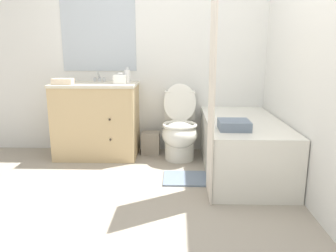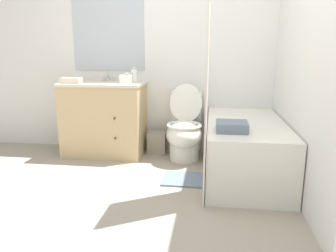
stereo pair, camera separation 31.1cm
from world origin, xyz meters
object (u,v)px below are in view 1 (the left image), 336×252
bathtub (242,146)px  bath_towel_folded (234,125)px  wastebasket (151,143)px  soap_dispenser (127,76)px  tissue_box (120,79)px  toilet (180,130)px  vanity_cabinet (97,119)px  bath_mat (187,178)px  sink_faucet (99,78)px  hand_towel_folded (63,81)px

bathtub → bath_towel_folded: bearing=-111.5°
wastebasket → soap_dispenser: bearing=-162.2°
bath_towel_folded → tissue_box: bearing=143.1°
toilet → soap_dispenser: bearing=171.1°
vanity_cabinet → bath_mat: size_ratio=2.03×
tissue_box → bath_mat: bearing=-42.2°
tissue_box → bathtub: bearing=-18.9°
bathtub → wastebasket: bearing=149.7°
toilet → bathtub: (0.63, -0.40, -0.06)m
toilet → bath_mat: 0.71m
sink_faucet → wastebasket: bearing=-10.0°
sink_faucet → bathtub: bearing=-23.2°
wastebasket → tissue_box: (-0.32, -0.13, 0.77)m
vanity_cabinet → wastebasket: vanity_cabinet is taller
sink_faucet → hand_towel_folded: sink_faucet is taller
bath_towel_folded → wastebasket: bearing=129.8°
toilet → bath_towel_folded: 0.96m
hand_towel_folded → bath_mat: 1.70m
sink_faucet → bathtub: sink_faucet is taller
toilet → tissue_box: (-0.66, 0.04, 0.57)m
vanity_cabinet → toilet: bearing=-4.6°
vanity_cabinet → hand_towel_folded: bearing=-157.0°
vanity_cabinet → hand_towel_folded: hand_towel_folded is taller
hand_towel_folded → bath_towel_folded: hand_towel_folded is taller
sink_faucet → wastebasket: 0.98m
vanity_cabinet → hand_towel_folded: (-0.32, -0.13, 0.45)m
vanity_cabinet → sink_faucet: sink_faucet is taller
sink_faucet → bath_towel_folded: size_ratio=0.54×
tissue_box → wastebasket: bearing=22.1°
sink_faucet → tissue_box: size_ratio=1.04×
soap_dispenser → tissue_box: bearing=-144.8°
bathtub → soap_dispenser: (-1.22, 0.49, 0.66)m
wastebasket → bath_mat: size_ratio=0.56×
bath_mat → bathtub: bearing=22.2°
wastebasket → bathtub: bearing=-30.3°
sink_faucet → tissue_box: (0.29, -0.24, 0.02)m
bathtub → wastebasket: bathtub is taller
vanity_cabinet → soap_dispenser: bearing=2.6°
bathtub → bath_mat: bathtub is taller
wastebasket → bath_mat: (0.42, -0.80, -0.12)m
vanity_cabinet → bathtub: (1.58, -0.47, -0.16)m
sink_faucet → toilet: bearing=-16.3°
tissue_box → bath_towel_folded: bearing=-36.9°
tissue_box → soap_dispenser: 0.09m
soap_dispenser → bath_towel_folded: size_ratio=0.67×
wastebasket → soap_dispenser: 0.84m
tissue_box → hand_towel_folded: bearing=-170.5°
bathtub → bath_towel_folded: size_ratio=5.64×
toilet → tissue_box: size_ratio=6.17×
sink_faucet → soap_dispenser: (0.36, -0.19, 0.04)m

